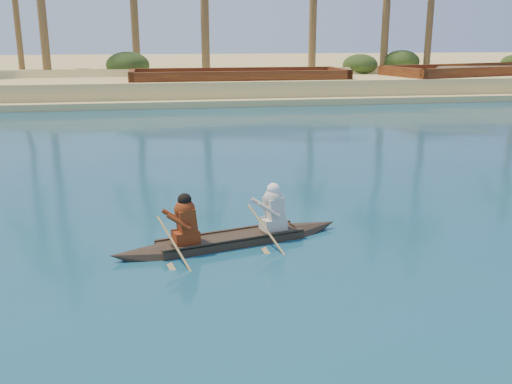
{
  "coord_description": "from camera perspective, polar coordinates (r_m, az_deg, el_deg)",
  "views": [
    {
      "loc": [
        2.94,
        -9.12,
        3.84
      ],
      "look_at": [
        4.86,
        1.8,
        0.78
      ],
      "focal_mm": 40.0,
      "sensor_mm": 36.0,
      "label": 1
    }
  ],
  "objects": [
    {
      "name": "sandy_embankment",
      "position": [
        56.18,
        -13.22,
        11.64
      ],
      "size": [
        150.0,
        51.0,
        1.5
      ],
      "color": "#DECC7D",
      "rests_on": "ground"
    },
    {
      "name": "canoe",
      "position": [
        10.83,
        -2.52,
        -4.01
      ],
      "size": [
        4.6,
        1.74,
        1.27
      ],
      "rotation": [
        0.0,
        0.0,
        0.25
      ],
      "color": "#34261C",
      "rests_on": "ground"
    },
    {
      "name": "shrub_cluster",
      "position": [
        40.81,
        -14.35,
        11.24
      ],
      "size": [
        100.0,
        6.0,
        2.4
      ],
      "primitive_type": null,
      "color": "#253B15",
      "rests_on": "ground"
    },
    {
      "name": "barge_right",
      "position": [
        42.23,
        21.3,
        10.24
      ],
      "size": [
        14.1,
        7.79,
        2.23
      ],
      "rotation": [
        0.0,
        0.0,
        0.26
      ],
      "color": "brown",
      "rests_on": "ground"
    },
    {
      "name": "barge_mid",
      "position": [
        35.41,
        -1.74,
        10.42
      ],
      "size": [
        13.04,
        4.42,
        2.17
      ],
      "rotation": [
        0.0,
        0.0,
        0.01
      ],
      "color": "brown",
      "rests_on": "ground"
    }
  ]
}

